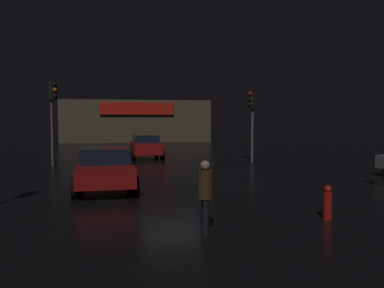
% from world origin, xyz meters
% --- Properties ---
extents(ground_plane, '(120.00, 120.00, 0.00)m').
position_xyz_m(ground_plane, '(0.00, 0.00, 0.00)').
color(ground_plane, black).
extents(store_building, '(16.17, 8.55, 4.57)m').
position_xyz_m(store_building, '(0.15, 31.37, 2.29)').
color(store_building, brown).
rests_on(store_building, ground).
extents(traffic_signal_opposite, '(0.42, 0.42, 4.09)m').
position_xyz_m(traffic_signal_opposite, '(5.37, 5.55, 2.84)').
color(traffic_signal_opposite, '#595B60').
rests_on(traffic_signal_opposite, ground).
extents(traffic_signal_cross_right, '(0.42, 0.42, 4.49)m').
position_xyz_m(traffic_signal_cross_right, '(-5.45, 5.64, 3.33)').
color(traffic_signal_cross_right, '#595B60').
rests_on(traffic_signal_cross_right, ground).
extents(car_far, '(2.15, 4.07, 1.46)m').
position_xyz_m(car_far, '(-2.68, -2.30, 0.76)').
color(car_far, '#A51414').
rests_on(car_far, ground).
extents(car_crossing, '(2.05, 3.91, 1.46)m').
position_xyz_m(car_crossing, '(-0.37, 9.24, 0.76)').
color(car_crossing, '#A51414').
rests_on(car_crossing, ground).
extents(pedestrian, '(0.37, 0.37, 1.57)m').
position_xyz_m(pedestrian, '(-0.48, -8.28, 0.91)').
color(pedestrian, black).
rests_on(pedestrian, ground).
extents(fire_hydrant, '(0.22, 0.22, 0.84)m').
position_xyz_m(fire_hydrant, '(2.74, -7.60, 0.41)').
color(fire_hydrant, red).
rests_on(fire_hydrant, ground).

